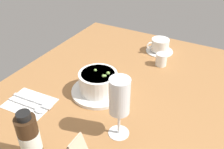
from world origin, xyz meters
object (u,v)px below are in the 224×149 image
coffee_cup (160,46)px  wine_glass (119,99)px  porridge_bowl (98,83)px  creamer_jug (161,59)px  sauce_bottle_brown (30,139)px  cutlery_setting (31,103)px

coffee_cup → wine_glass: (54.72, 6.74, 10.20)cm
porridge_bowl → wine_glass: 22.90cm
creamer_jug → porridge_bowl: bearing=-24.8°
coffee_cup → porridge_bowl: bearing=-12.3°
wine_glass → sauce_bottle_brown: size_ratio=1.19×
cutlery_setting → sauce_bottle_brown: 24.78cm
porridge_bowl → creamer_jug: (-29.45, 13.60, -1.38)cm
wine_glass → coffee_cup: bearing=-173.0°
coffee_cup → wine_glass: wine_glass is taller
porridge_bowl → coffee_cup: size_ratio=1.57×
cutlery_setting → creamer_jug: bearing=146.3°
creamer_jug → sauce_bottle_brown: 64.02cm
porridge_bowl → wine_glass: size_ratio=1.01×
porridge_bowl → wine_glass: bearing=48.0°
sauce_bottle_brown → wine_glass: bearing=140.6°
porridge_bowl → wine_glass: wine_glass is taller
creamer_jug → wine_glass: size_ratio=0.30×
porridge_bowl → cutlery_setting: bearing=-45.7°
coffee_cup → creamer_jug: (11.20, 4.72, -0.27)cm
cutlery_setting → coffee_cup: bearing=155.6°
coffee_cup → sauce_bottle_brown: size_ratio=0.77×
creamer_jug → sauce_bottle_brown: (62.40, -13.49, 4.81)cm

